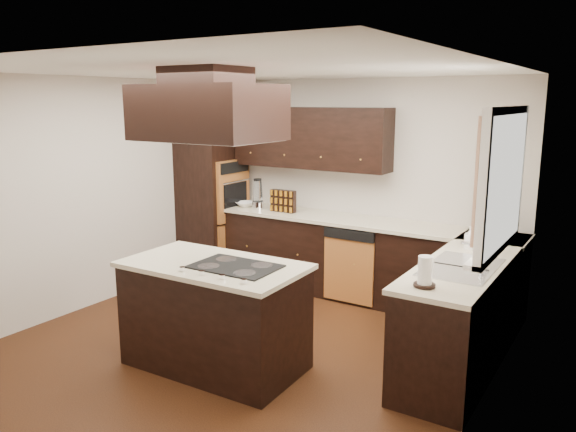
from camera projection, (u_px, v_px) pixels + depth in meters
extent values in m
cube|color=#4F2912|center=(245.00, 347.00, 5.23)|extent=(4.20, 4.20, 0.02)
cube|color=white|center=(240.00, 69.00, 4.72)|extent=(4.20, 4.20, 0.02)
cube|color=beige|center=(348.00, 185.00, 6.72)|extent=(4.20, 0.02, 2.50)
cube|color=beige|center=(22.00, 278.00, 3.23)|extent=(4.20, 0.02, 2.50)
cube|color=beige|center=(86.00, 194.00, 6.08)|extent=(0.02, 4.20, 2.50)
cube|color=beige|center=(487.00, 248.00, 3.87)|extent=(0.02, 4.20, 2.50)
cube|color=black|center=(212.00, 193.00, 7.35)|extent=(0.65, 0.75, 2.12)
cube|color=#BE6F31|center=(233.00, 190.00, 7.16)|extent=(0.05, 0.62, 0.78)
cube|color=black|center=(338.00, 257.00, 6.61)|extent=(2.93, 0.60, 0.88)
cube|color=black|center=(469.00, 310.00, 4.94)|extent=(0.60, 2.40, 0.88)
cube|color=beige|center=(338.00, 219.00, 6.50)|extent=(2.93, 0.63, 0.04)
cube|color=beige|center=(471.00, 259.00, 4.86)|extent=(0.63, 2.40, 0.04)
cube|color=black|center=(310.00, 138.00, 6.68)|extent=(2.00, 0.34, 0.72)
cube|color=#BE6F31|center=(349.00, 271.00, 6.22)|extent=(0.60, 0.05, 0.72)
cube|color=white|center=(503.00, 181.00, 4.26)|extent=(0.06, 1.32, 1.12)
cube|color=white|center=(507.00, 181.00, 4.25)|extent=(0.00, 1.20, 1.00)
cube|color=#FBE0BF|center=(482.00, 180.00, 3.94)|extent=(0.02, 0.34, 0.90)
cube|color=#FBE0BF|center=(507.00, 168.00, 4.63)|extent=(0.02, 0.34, 0.90)
cube|color=silver|center=(461.00, 267.00, 4.55)|extent=(0.52, 0.84, 0.01)
cube|color=black|center=(215.00, 317.00, 4.77)|extent=(1.49, 0.84, 0.88)
cube|color=beige|center=(214.00, 265.00, 4.68)|extent=(1.55, 0.89, 0.04)
cube|color=black|center=(235.00, 266.00, 4.56)|extent=(0.71, 0.48, 0.01)
cube|color=black|center=(208.00, 112.00, 4.28)|extent=(1.05, 0.72, 0.42)
cube|color=black|center=(206.00, 75.00, 4.23)|extent=(0.55, 0.50, 0.13)
cylinder|color=silver|center=(258.00, 205.00, 6.97)|extent=(0.15, 0.15, 0.10)
cone|color=silver|center=(258.00, 191.00, 6.93)|extent=(0.13, 0.13, 0.26)
cube|color=black|center=(283.00, 201.00, 6.80)|extent=(0.32, 0.10, 0.27)
imported|color=white|center=(246.00, 204.00, 7.16)|extent=(0.31, 0.31, 0.06)
imported|color=white|center=(470.00, 238.00, 5.11)|extent=(0.11, 0.11, 0.21)
cylinder|color=white|center=(425.00, 272.00, 4.06)|extent=(0.13, 0.13, 0.23)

